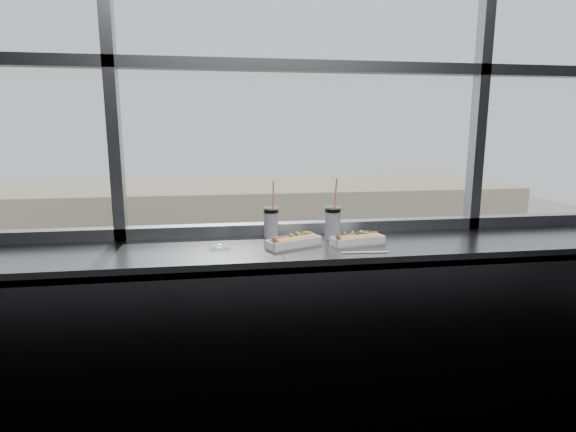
{
  "coord_description": "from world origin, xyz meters",
  "views": [
    {
      "loc": [
        -0.48,
        -0.93,
        1.66
      ],
      "look_at": [
        -0.15,
        1.23,
        1.25
      ],
      "focal_mm": 28.0,
      "sensor_mm": 36.0,
      "label": 1
    }
  ],
  "objects": [
    {
      "name": "wall_back_lower",
      "position": [
        0.0,
        1.5,
        0.55
      ],
      "size": [
        6.0,
        0.0,
        6.0
      ],
      "primitive_type": "plane",
      "rotation": [
        1.57,
        0.0,
        0.0
      ],
      "color": "black",
      "rests_on": "ground"
    },
    {
      "name": "window_glass",
      "position": [
        0.0,
        1.52,
        2.3
      ],
      "size": [
        6.0,
        0.0,
        6.0
      ],
      "primitive_type": "plane",
      "rotation": [
        1.57,
        0.0,
        0.0
      ],
      "color": "silver",
      "rests_on": "ground"
    },
    {
      "name": "window_mullions",
      "position": [
        0.0,
        1.5,
        2.3
      ],
      "size": [
        6.0,
        0.08,
        2.4
      ],
      "primitive_type": null,
      "color": "gray",
      "rests_on": "ground"
    },
    {
      "name": "counter",
      "position": [
        0.0,
        1.23,
        1.07
      ],
      "size": [
        6.0,
        0.55,
        0.06
      ],
      "primitive_type": "cube",
      "color": "slate",
      "rests_on": "ground"
    },
    {
      "name": "counter_fascia",
      "position": [
        0.0,
        0.97,
        0.55
      ],
      "size": [
        6.0,
        0.04,
        1.04
      ],
      "primitive_type": "cube",
      "color": "slate",
      "rests_on": "ground"
    },
    {
      "name": "hotdog_tray_left",
      "position": [
        -0.12,
        1.2,
        1.13
      ],
      "size": [
        0.3,
        0.2,
        0.07
      ],
      "rotation": [
        0.0,
        0.0,
        0.42
      ],
      "color": "white",
      "rests_on": "counter"
    },
    {
      "name": "hotdog_tray_right",
      "position": [
        0.2,
        1.2,
        1.13
      ],
      "size": [
        0.29,
        0.14,
        0.07
      ],
      "rotation": [
        0.0,
        0.0,
        0.18
      ],
      "color": "white",
      "rests_on": "counter"
    },
    {
      "name": "soda_cup_left",
      "position": [
        -0.21,
        1.4,
        1.19
      ],
      "size": [
        0.08,
        0.08,
        0.31
      ],
      "color": "white",
      "rests_on": "counter"
    },
    {
      "name": "soda_cup_right",
      "position": [
        0.11,
        1.33,
        1.2
      ],
      "size": [
        0.09,
        0.09,
        0.33
      ],
      "color": "white",
      "rests_on": "counter"
    },
    {
      "name": "loose_straw",
      "position": [
        0.19,
        1.03,
        1.1
      ],
      "size": [
        0.23,
        0.03,
        0.01
      ],
      "primitive_type": "cylinder",
      "rotation": [
        0.0,
        1.57,
        -0.08
      ],
      "color": "white",
      "rests_on": "counter"
    },
    {
      "name": "wrapper",
      "position": [
        -0.49,
        1.22,
        1.11
      ],
      "size": [
        0.1,
        0.07,
        0.03
      ],
      "primitive_type": "ellipsoid",
      "color": "silver",
      "rests_on": "counter"
    },
    {
      "name": "plaza_ground",
      "position": [
        0.0,
        45.0,
        -11.0
      ],
      "size": [
        120.0,
        120.0,
        0.0
      ],
      "primitive_type": "plane",
      "color": "#A09181",
      "rests_on": "ground"
    },
    {
      "name": "street_asphalt",
      "position": [
        0.0,
        21.5,
        -10.97
      ],
      "size": [
        80.0,
        10.0,
        0.06
      ],
      "primitive_type": "cube",
      "color": "black",
      "rests_on": "plaza_ground"
    },
    {
      "name": "far_sidewalk",
      "position": [
        0.0,
        29.5,
        -10.98
      ],
      "size": [
        80.0,
        6.0,
        0.04
      ],
      "primitive_type": "cube",
      "color": "#A09181",
      "rests_on": "plaza_ground"
    },
    {
      "name": "far_building",
      "position": [
        0.0,
        39.5,
        -7.0
      ],
      "size": [
        50.0,
        14.0,
        8.0
      ],
      "primitive_type": "cube",
      "color": "#BAAD89",
      "rests_on": "plaza_ground"
    },
    {
      "name": "car_far_a",
      "position": [
        -10.94,
        25.5,
        -9.88
      ],
      "size": [
        3.19,
        6.55,
        2.11
      ],
      "primitive_type": "imported",
      "rotation": [
        0.0,
        0.0,
        1.48
      ],
      "color": "black",
      "rests_on": "street_asphalt"
    },
    {
      "name": "car_far_b",
      "position": [
        0.32,
        25.5,
        -9.93
      ],
      "size": [
        2.69,
        6.13,
        2.02
      ],
      "primitive_type": "imported",
      "rotation": [
        0.0,
        0.0,
        1.6
      ],
      "color": "#A71114",
      "rests_on": "street_asphalt"
    },
    {
      "name": "car_far_c",
      "position": [
        13.27,
        25.5,
        -9.85
      ],
      "size": [
        3.0,
        6.67,
        2.19
      ],
      "primitive_type": "imported",
      "rotation": [
        0.0,
        0.0,
        1.53
      ],
      "color": "white",
      "rests_on": "street_asphalt"
    },
    {
      "name": "car_near_b",
      "position": [
        -5.44,
        17.5,
        -9.81
      ],
      "size": [
        3.16,
        6.93,
        2.27
      ],
      "primitive_type": "imported",
      "rotation": [
        0.0,
        0.0,
        1.62
      ],
      "color": "#2E2E2E",
      "rests_on": "street_asphalt"
    },
    {
      "name": "car_near_c",
      "position": [
        -1.69,
        17.5,
        -9.99
      ],
      "size": [
        2.97,
        5.91,
        1.9
      ],
      "primitive_type": "imported",
      "rotation": [
        0.0,
        0.0,
        1.46
      ],
      "color": "maroon",
      "rests_on": "street_asphalt"
    },
    {
      "name": "car_near_e",
      "position": [
        15.05,
        17.5,
        -9.95
      ],
      "size": [
        2.65,
        5.99,
        1.97
      ],
      "primitive_type": "imported",
      "rotation": [
        0.0,
        0.0,
        1.6
      ],
      "color": "#1B279C",
      "rests_on": "street_asphalt"
    },
    {
      "name": "car_near_d",
      "position": [
        7.12,
        17.5,
        -9.87
      ],
      "size": [
        2.86,
        6.49,
        2.14
      ],
      "primitive_type": "imported",
      "rotation": [
        0.0,
        0.0,
        1.6
      ],
      "color": "silver",
      "rests_on": "street_asphalt"
    },
    {
      "name": "pedestrian_d",
      "position": [
        8.44,
        28.99,
        -9.8
      ],
      "size": [
        0.77,
        1.03,
        2.31
      ],
      "primitive_type": "imported",
      "rotation": [
        0.0,
        0.0,
        1.57
      ],
      "color": "#66605B",
      "rests_on": "far_sidewalk"
    },
    {
      "name": "pedestrian_c",
      "position": [
        4.44,
        29.31,
        -10.02
      ],
      "size": [
        0.83,
        0.62,
        1.87
      ],
      "primitive_type": "imported",
      "color": "#66605B",
      "rests_on": "far_sidewalk"
    },
    {
      "name": "pedestrian_a",
      "position": [
        -4.15,
        28.72,
        -10.02
      ],
      "size": [
        0.84,
        0.63,
        1.88
      ],
      "primitive_type": "imported",
      "color": "#66605B",
      "rests_on": "far_sidewalk"
    },
    {
      "name": "pedestrian_b",
      "position": [
        -1.57,
        29.02,
        -9.95
      ],
      "size": [
        0.9,
        0.67,
        2.02
      ],
      "primitive_type": "imported",
      "rotation": [
        0.0,
        0.0,
        3.14
      ],
      "color": "#66605B",
      "rests_on": "far_sidewalk"
    },
    {
      "name": "tree_left",
      "position": [
        -9.28,
        29.5,
        -7.36
      ],
      "size": [
        3.43,
        3.43,
        5.36
      ],
      "color": "#47382B",
      "rests_on": "far_sidewalk"
    },
    {
      "name": "tree_center",
      "position": [
        0.13,
        29.5,
        -7.58
      ],
      "size": [
        3.23,
        3.23,
        5.04
      ],
      "color": "#47382B",
      "rests_on": "far_sidewalk"
    },
    {
      "name": "tree_right",
      "position": [
        9.79,
        29.5,
        -7.37
      ],
      "size": [
        3.43,
        3.43,
        5.36
      ],
      "color": "#47382B",
      "rests_on": "far_sidewalk"
    }
  ]
}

